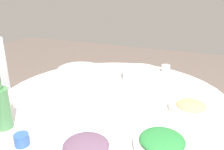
{
  "coord_description": "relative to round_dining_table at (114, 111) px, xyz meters",
  "views": [
    {
      "loc": [
        -0.46,
        1.19,
        1.39
      ],
      "look_at": [
        0.06,
        -0.13,
        0.84
      ],
      "focal_mm": 38.86,
      "sensor_mm": 36.0,
      "label": 1
    }
  ],
  "objects": [
    {
      "name": "soup_bowl",
      "position": [
        -0.06,
        -0.36,
        0.12
      ],
      "size": [
        0.24,
        0.26,
        0.07
      ],
      "color": "white",
      "rests_on": "round_dining_table"
    },
    {
      "name": "rice_bowl",
      "position": [
        0.31,
        -0.15,
        0.14
      ],
      "size": [
        0.29,
        0.29,
        0.11
      ],
      "color": "#B2B5BA",
      "rests_on": "round_dining_table"
    },
    {
      "name": "green_bottle",
      "position": [
        0.37,
        0.47,
        0.19
      ],
      "size": [
        0.08,
        0.08,
        0.26
      ],
      "color": "#417846",
      "rests_on": "round_dining_table"
    },
    {
      "name": "dish_greens",
      "position": [
        -0.35,
        0.35,
        0.11
      ],
      "size": [
        0.24,
        0.24,
        0.06
      ],
      "color": "silver",
      "rests_on": "round_dining_table"
    },
    {
      "name": "tea_cup_far",
      "position": [
        -0.2,
        -0.57,
        0.11
      ],
      "size": [
        0.06,
        0.06,
        0.05
      ],
      "primitive_type": "cylinder",
      "color": "white",
      "rests_on": "round_dining_table"
    },
    {
      "name": "dish_eggplant",
      "position": [
        -0.07,
        0.49,
        0.11
      ],
      "size": [
        0.24,
        0.24,
        0.05
      ],
      "color": "silver",
      "rests_on": "round_dining_table"
    },
    {
      "name": "dish_shrimp",
      "position": [
        -0.43,
        -0.02,
        0.1
      ],
      "size": [
        0.23,
        0.23,
        0.05
      ],
      "color": "#EEE9C8",
      "rests_on": "round_dining_table"
    },
    {
      "name": "round_dining_table",
      "position": [
        0.0,
        0.0,
        0.0
      ],
      "size": [
        1.36,
        1.36,
        0.74
      ],
      "color": "#99999E",
      "rests_on": "ground"
    },
    {
      "name": "tea_cup_side",
      "position": [
        0.2,
        0.54,
        0.11
      ],
      "size": [
        0.06,
        0.06,
        0.05
      ],
      "primitive_type": "cylinder",
      "color": "#2C5196",
      "rests_on": "round_dining_table"
    },
    {
      "name": "tea_cup_near",
      "position": [
        0.49,
        0.09,
        0.12
      ],
      "size": [
        0.08,
        0.08,
        0.07
      ],
      "primitive_type": "cylinder",
      "color": "white",
      "rests_on": "round_dining_table"
    }
  ]
}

